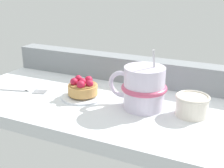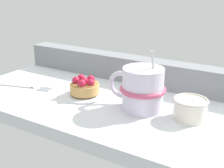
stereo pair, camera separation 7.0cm
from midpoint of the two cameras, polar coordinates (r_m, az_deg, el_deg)
name	(u,v)px [view 1 (the left image)]	position (r cm, az deg, el deg)	size (l,w,h in cm)	color
ground_plane	(101,104)	(74.32, -4.77, -3.93)	(72.32, 36.46, 3.07)	silver
window_rail_back	(125,68)	(85.37, 0.25, 2.98)	(70.88, 5.65, 7.08)	gray
dessert_plate	(83,96)	(74.81, -8.26, -2.28)	(10.89, 10.89, 0.91)	silver
raspberry_tart	(83,87)	(73.98, -8.35, -0.69)	(7.38, 7.38, 4.29)	tan
coffee_mug	(143,88)	(66.75, 3.05, -0.77)	(14.08, 10.46, 13.94)	silver
dessert_fork	(17,90)	(83.35, -20.22, -1.08)	(16.84, 6.12, 0.60)	#B7B7BC
sugar_bowl	(192,105)	(65.45, 12.25, -3.98)	(7.38, 7.38, 4.60)	silver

